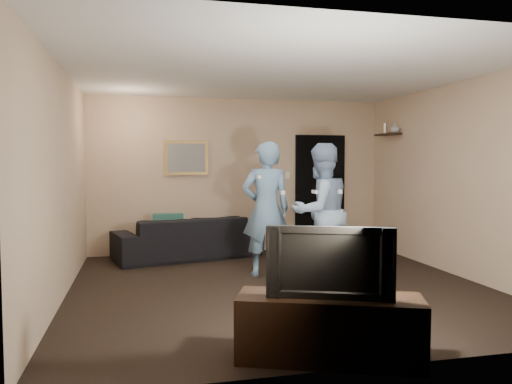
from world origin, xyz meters
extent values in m
plane|color=black|center=(0.00, 0.00, 0.00)|extent=(5.00, 5.00, 0.00)
cube|color=silver|center=(0.00, 0.00, 2.60)|extent=(5.00, 5.00, 0.04)
cube|color=tan|center=(0.00, 2.50, 1.30)|extent=(5.00, 0.04, 2.60)
cube|color=tan|center=(0.00, -2.50, 1.30)|extent=(5.00, 0.04, 2.60)
cube|color=tan|center=(-2.50, 0.00, 1.30)|extent=(0.04, 5.00, 2.60)
cube|color=tan|center=(2.50, 0.00, 1.30)|extent=(0.04, 5.00, 2.60)
imported|color=black|center=(-0.93, 2.08, 0.33)|extent=(2.41, 1.41, 0.66)
cube|color=#1A4E47|center=(-1.23, 2.08, 0.48)|extent=(0.48, 0.17, 0.48)
cube|color=olive|center=(-0.90, 2.48, 1.60)|extent=(0.72, 0.05, 0.57)
cube|color=slate|center=(-0.90, 2.45, 1.60)|extent=(0.62, 0.01, 0.47)
cube|color=black|center=(1.45, 2.47, 1.00)|extent=(0.90, 0.06, 2.00)
cube|color=silver|center=(0.85, 2.48, 1.30)|extent=(0.08, 0.02, 0.12)
cube|color=black|center=(2.39, 1.80, 1.99)|extent=(0.20, 0.60, 0.03)
imported|color=#A6A6AB|center=(2.39, 1.55, 2.08)|extent=(0.18, 0.18, 0.16)
cylinder|color=silver|center=(2.39, 1.89, 2.09)|extent=(0.06, 0.06, 0.18)
cube|color=black|center=(-0.24, -2.31, 0.25)|extent=(1.48, 0.94, 0.50)
imported|color=black|center=(-0.24, -2.31, 0.78)|extent=(0.94, 0.46, 0.55)
imported|color=#678EB2|center=(-0.01, 0.61, 0.90)|extent=(0.68, 0.47, 1.80)
cube|color=white|center=(-0.17, 0.39, 1.34)|extent=(0.04, 0.14, 0.04)
cube|color=white|center=(0.15, 0.39, 1.13)|extent=(0.05, 0.09, 0.05)
imported|color=#8FABD0|center=(0.63, 0.23, 0.89)|extent=(1.02, 0.89, 1.77)
cube|color=white|center=(0.47, 0.01, 1.16)|extent=(0.04, 0.14, 0.04)
cube|color=white|center=(0.79, 0.01, 1.16)|extent=(0.05, 0.09, 0.05)
camera|label=1|loc=(-1.64, -5.85, 1.53)|focal=35.00mm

